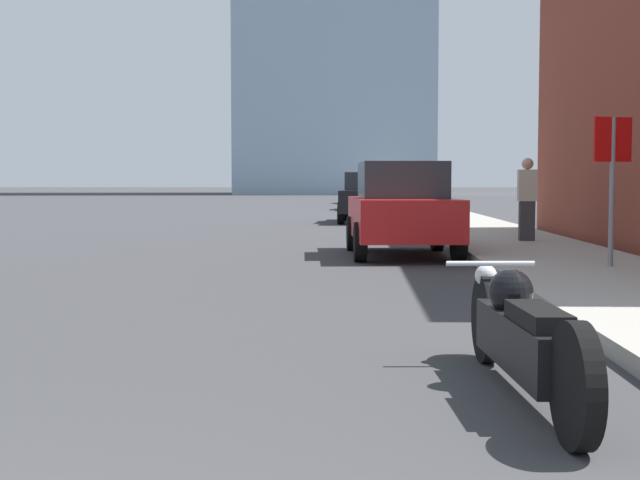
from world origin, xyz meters
The scene contains 9 objects.
sidewalk centered at (5.04, 40.00, 0.07)m, with size 2.54×240.00×0.15m.
motorcycle centered at (2.90, 3.72, 0.37)m, with size 0.62×2.73×0.75m.
parked_car_red centered at (2.73, 13.93, 0.82)m, with size 1.96×3.89×1.64m.
parked_car_black centered at (2.42, 26.74, 0.81)m, with size 2.07×4.42×1.59m.
parked_car_white centered at (2.42, 39.43, 0.77)m, with size 1.91×4.05×1.52m.
parked_car_green centered at (2.47, 51.95, 0.91)m, with size 2.19×4.59×1.84m.
parked_car_yellow centered at (2.46, 63.20, 0.84)m, with size 1.96×4.16×1.64m.
stop_sign centered at (5.38, 10.53, 1.53)m, with size 0.57×0.26×2.02m.
pedestrian centered at (5.26, 15.79, 0.97)m, with size 0.36×0.22×1.61m.
Camera 1 is at (1.89, -1.64, 1.30)m, focal length 50.00 mm.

